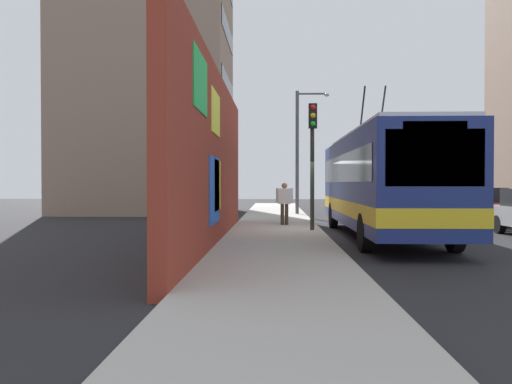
{
  "coord_description": "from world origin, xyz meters",
  "views": [
    {
      "loc": [
        -18.54,
        1.65,
        1.76
      ],
      "look_at": [
        1.28,
        2.35,
        1.43
      ],
      "focal_mm": 36.83,
      "sensor_mm": 36.0,
      "label": 1
    }
  ],
  "objects_px": {
    "pedestrian_midblock": "(284,200)",
    "traffic_light": "(312,145)",
    "parked_car_red": "(478,205)",
    "city_bus": "(381,181)",
    "street_lamp": "(301,143)",
    "parked_car_dark_gray": "(433,200)"
  },
  "relations": [
    {
      "from": "pedestrian_midblock",
      "to": "street_lamp",
      "type": "distance_m",
      "value": 8.08
    },
    {
      "from": "pedestrian_midblock",
      "to": "parked_car_red",
      "type": "bearing_deg",
      "value": -74.67
    },
    {
      "from": "parked_car_dark_gray",
      "to": "traffic_light",
      "type": "distance_m",
      "value": 13.34
    },
    {
      "from": "parked_car_red",
      "to": "parked_car_dark_gray",
      "type": "relative_size",
      "value": 1.0
    },
    {
      "from": "parked_car_red",
      "to": "parked_car_dark_gray",
      "type": "height_order",
      "value": "same"
    },
    {
      "from": "pedestrian_midblock",
      "to": "city_bus",
      "type": "bearing_deg",
      "value": -136.61
    },
    {
      "from": "parked_car_red",
      "to": "traffic_light",
      "type": "bearing_deg",
      "value": 122.0
    },
    {
      "from": "parked_car_dark_gray",
      "to": "traffic_light",
      "type": "height_order",
      "value": "traffic_light"
    },
    {
      "from": "parked_car_red",
      "to": "traffic_light",
      "type": "distance_m",
      "value": 8.95
    },
    {
      "from": "parked_car_red",
      "to": "street_lamp",
      "type": "relative_size",
      "value": 0.62
    },
    {
      "from": "parked_car_dark_gray",
      "to": "street_lamp",
      "type": "height_order",
      "value": "street_lamp"
    },
    {
      "from": "traffic_light",
      "to": "street_lamp",
      "type": "relative_size",
      "value": 0.67
    },
    {
      "from": "traffic_light",
      "to": "parked_car_red",
      "type": "bearing_deg",
      "value": -58.0
    },
    {
      "from": "parked_car_red",
      "to": "street_lamp",
      "type": "xyz_separation_m",
      "value": [
        5.25,
        7.25,
        3.06
      ]
    },
    {
      "from": "parked_car_dark_gray",
      "to": "pedestrian_midblock",
      "type": "distance_m",
      "value": 11.91
    },
    {
      "from": "pedestrian_midblock",
      "to": "traffic_light",
      "type": "height_order",
      "value": "traffic_light"
    },
    {
      "from": "pedestrian_midblock",
      "to": "traffic_light",
      "type": "relative_size",
      "value": 0.37
    },
    {
      "from": "pedestrian_midblock",
      "to": "street_lamp",
      "type": "bearing_deg",
      "value": -7.69
    },
    {
      "from": "parked_car_red",
      "to": "city_bus",
      "type": "bearing_deg",
      "value": 136.64
    },
    {
      "from": "city_bus",
      "to": "parked_car_dark_gray",
      "type": "height_order",
      "value": "city_bus"
    },
    {
      "from": "city_bus",
      "to": "parked_car_red",
      "type": "bearing_deg",
      "value": -43.36
    },
    {
      "from": "traffic_light",
      "to": "street_lamp",
      "type": "bearing_deg",
      "value": -0.59
    }
  ]
}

